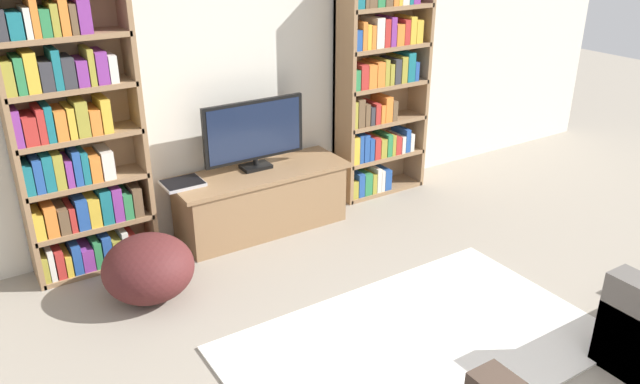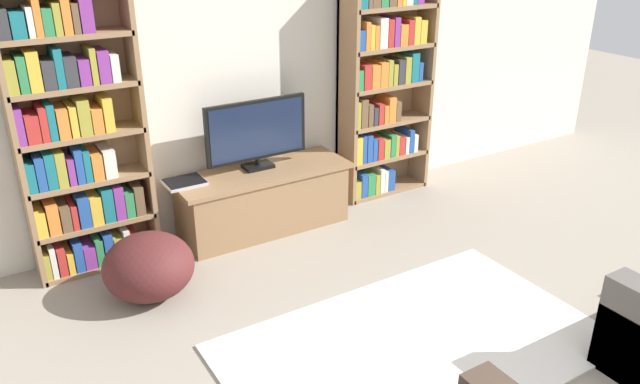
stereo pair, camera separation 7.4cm
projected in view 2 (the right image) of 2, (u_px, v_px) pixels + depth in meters
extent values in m
cube|color=silver|center=(235.00, 68.00, 4.97)|extent=(8.80, 0.06, 2.60)
cube|color=#93704C|center=(15.00, 147.00, 4.12)|extent=(0.04, 0.30, 2.02)
cube|color=#93704C|center=(140.00, 127.00, 4.52)|extent=(0.04, 0.30, 2.02)
cube|color=#93704C|center=(77.00, 131.00, 4.43)|extent=(0.87, 0.04, 2.02)
cube|color=#93704C|center=(101.00, 261.00, 4.73)|extent=(0.84, 0.30, 0.04)
cube|color=#9E9333|center=(45.00, 262.00, 4.49)|extent=(0.04, 0.24, 0.19)
cube|color=silver|center=(51.00, 258.00, 4.50)|extent=(0.04, 0.24, 0.23)
cube|color=#B72D28|center=(60.00, 257.00, 4.53)|extent=(0.06, 0.24, 0.21)
cube|color=gold|center=(68.00, 258.00, 4.57)|extent=(0.04, 0.24, 0.16)
cube|color=#234C99|center=(76.00, 253.00, 4.59)|extent=(0.06, 0.24, 0.22)
cube|color=#7F338C|center=(87.00, 253.00, 4.63)|extent=(0.08, 0.24, 0.17)
cube|color=#2D7F47|center=(97.00, 248.00, 4.66)|extent=(0.05, 0.24, 0.21)
cube|color=#234C99|center=(106.00, 244.00, 4.69)|extent=(0.06, 0.24, 0.23)
cube|color=#9E9333|center=(116.00, 245.00, 4.73)|extent=(0.07, 0.24, 0.19)
cube|color=silver|center=(124.00, 240.00, 4.75)|extent=(0.05, 0.24, 0.23)
cube|color=#B72D28|center=(132.00, 241.00, 4.79)|extent=(0.06, 0.24, 0.18)
cube|color=#93704C|center=(95.00, 221.00, 4.59)|extent=(0.84, 0.30, 0.04)
cube|color=gold|center=(39.00, 220.00, 4.36)|extent=(0.07, 0.24, 0.18)
cube|color=orange|center=(51.00, 215.00, 4.39)|extent=(0.08, 0.24, 0.22)
cube|color=brown|center=(63.00, 215.00, 4.44)|extent=(0.07, 0.24, 0.18)
cube|color=#B72D28|center=(72.00, 213.00, 4.47)|extent=(0.04, 0.24, 0.18)
cube|color=#234C99|center=(81.00, 208.00, 4.49)|extent=(0.08, 0.24, 0.23)
cube|color=gold|center=(93.00, 206.00, 4.53)|extent=(0.08, 0.24, 0.21)
cube|color=#196B75|center=(105.00, 201.00, 4.56)|extent=(0.08, 0.24, 0.25)
cube|color=#7F338C|center=(116.00, 199.00, 4.60)|extent=(0.07, 0.24, 0.25)
cube|color=#2D7F47|center=(126.00, 201.00, 4.65)|extent=(0.06, 0.24, 0.19)
cube|color=brown|center=(136.00, 197.00, 4.68)|extent=(0.07, 0.24, 0.22)
cube|color=#93704C|center=(88.00, 179.00, 4.45)|extent=(0.84, 0.30, 0.04)
cube|color=#196B75|center=(29.00, 174.00, 4.22)|extent=(0.06, 0.24, 0.20)
cube|color=#234C99|center=(38.00, 170.00, 4.24)|extent=(0.06, 0.24, 0.24)
cube|color=#196B75|center=(48.00, 168.00, 4.27)|extent=(0.06, 0.24, 0.25)
cube|color=#9E9333|center=(59.00, 166.00, 4.30)|extent=(0.06, 0.24, 0.24)
cube|color=#7F338C|center=(69.00, 168.00, 4.34)|extent=(0.04, 0.24, 0.19)
cube|color=#234C99|center=(76.00, 163.00, 4.36)|extent=(0.05, 0.24, 0.24)
cube|color=#196B75|center=(84.00, 163.00, 4.39)|extent=(0.05, 0.24, 0.22)
cube|color=orange|center=(94.00, 163.00, 4.42)|extent=(0.07, 0.24, 0.19)
cube|color=silver|center=(107.00, 160.00, 4.46)|extent=(0.08, 0.24, 0.20)
cube|color=#93704C|center=(80.00, 134.00, 4.32)|extent=(0.84, 0.30, 0.04)
cube|color=#7F338C|center=(18.00, 124.00, 4.07)|extent=(0.05, 0.24, 0.24)
cube|color=#B72D28|center=(31.00, 126.00, 4.12)|extent=(0.08, 0.24, 0.19)
cube|color=#B72D28|center=(41.00, 122.00, 4.14)|extent=(0.05, 0.24, 0.23)
cube|color=#196B75|center=(49.00, 120.00, 4.16)|extent=(0.05, 0.24, 0.24)
cube|color=orange|center=(60.00, 121.00, 4.20)|extent=(0.07, 0.24, 0.20)
cube|color=gold|center=(71.00, 119.00, 4.23)|extent=(0.05, 0.24, 0.21)
cube|color=#9E9333|center=(81.00, 115.00, 4.26)|extent=(0.08, 0.24, 0.24)
cube|color=orange|center=(94.00, 118.00, 4.31)|extent=(0.07, 0.24, 0.17)
cube|color=gold|center=(105.00, 112.00, 4.34)|extent=(0.07, 0.24, 0.23)
cube|color=#93704C|center=(72.00, 86.00, 4.18)|extent=(0.84, 0.30, 0.04)
cube|color=#9E9333|center=(9.00, 75.00, 3.94)|extent=(0.06, 0.24, 0.22)
cube|color=#2D7F47|center=(20.00, 72.00, 3.97)|extent=(0.05, 0.24, 0.23)
cube|color=gold|center=(32.00, 69.00, 4.00)|extent=(0.08, 0.24, 0.26)
cube|color=#333338|center=(46.00, 73.00, 4.05)|extent=(0.08, 0.24, 0.19)
cube|color=#196B75|center=(56.00, 66.00, 4.07)|extent=(0.05, 0.24, 0.26)
cube|color=#333338|center=(68.00, 70.00, 4.11)|extent=(0.08, 0.24, 0.20)
cube|color=#7F338C|center=(81.00, 70.00, 4.16)|extent=(0.07, 0.24, 0.17)
cube|color=#9E9333|center=(90.00, 64.00, 4.18)|extent=(0.04, 0.24, 0.24)
cube|color=#7F338C|center=(100.00, 65.00, 4.21)|extent=(0.08, 0.24, 0.21)
cube|color=silver|center=(111.00, 66.00, 4.25)|extent=(0.06, 0.24, 0.18)
cube|color=#93704C|center=(64.00, 35.00, 4.04)|extent=(0.84, 0.30, 0.04)
cube|color=#333338|center=(0.00, 23.00, 3.81)|extent=(0.08, 0.24, 0.18)
cube|color=#196B75|center=(16.00, 23.00, 3.86)|extent=(0.08, 0.24, 0.16)
cube|color=silver|center=(28.00, 21.00, 3.89)|extent=(0.04, 0.24, 0.19)
cube|color=orange|center=(35.00, 16.00, 3.90)|extent=(0.04, 0.24, 0.24)
cube|color=#2D7F47|center=(45.00, 21.00, 3.94)|extent=(0.06, 0.24, 0.17)
cube|color=#9E9333|center=(54.00, 18.00, 3.96)|extent=(0.04, 0.24, 0.20)
cube|color=orange|center=(63.00, 13.00, 3.98)|extent=(0.05, 0.24, 0.24)
cube|color=brown|center=(72.00, 17.00, 4.02)|extent=(0.04, 0.24, 0.19)
cube|color=#7F338C|center=(83.00, 14.00, 4.05)|extent=(0.08, 0.24, 0.21)
cube|color=#93704C|center=(347.00, 93.00, 5.39)|extent=(0.04, 0.30, 2.02)
cube|color=#93704C|center=(422.00, 81.00, 5.78)|extent=(0.04, 0.30, 2.02)
cube|color=#93704C|center=(377.00, 84.00, 5.69)|extent=(0.87, 0.04, 2.02)
cube|color=#93704C|center=(382.00, 188.00, 5.99)|extent=(0.84, 0.30, 0.04)
cube|color=#9E9333|center=(351.00, 187.00, 5.76)|extent=(0.07, 0.24, 0.17)
cube|color=#234C99|center=(358.00, 182.00, 5.78)|extent=(0.06, 0.24, 0.22)
cube|color=#2D7F47|center=(365.00, 182.00, 5.82)|extent=(0.08, 0.24, 0.21)
cube|color=#9E9333|center=(371.00, 181.00, 5.86)|extent=(0.05, 0.24, 0.19)
cube|color=silver|center=(375.00, 178.00, 5.88)|extent=(0.05, 0.24, 0.23)
cube|color=silver|center=(379.00, 178.00, 5.91)|extent=(0.04, 0.24, 0.20)
cube|color=#234C99|center=(384.00, 177.00, 5.94)|extent=(0.07, 0.24, 0.20)
cube|color=#93704C|center=(383.00, 155.00, 5.85)|extent=(0.84, 0.30, 0.04)
cube|color=gold|center=(352.00, 148.00, 5.61)|extent=(0.07, 0.24, 0.25)
cube|color=#234C99|center=(358.00, 147.00, 5.64)|extent=(0.04, 0.24, 0.26)
cube|color=#234C99|center=(363.00, 146.00, 5.66)|extent=(0.06, 0.24, 0.25)
cube|color=#234C99|center=(368.00, 147.00, 5.70)|extent=(0.05, 0.24, 0.21)
cube|color=#B72D28|center=(374.00, 146.00, 5.73)|extent=(0.06, 0.24, 0.20)
cube|color=#9E9333|center=(380.00, 146.00, 5.77)|extent=(0.07, 0.24, 0.18)
cube|color=#2D7F47|center=(386.00, 143.00, 5.80)|extent=(0.05, 0.24, 0.21)
cube|color=#9E9333|center=(390.00, 143.00, 5.82)|extent=(0.04, 0.24, 0.20)
cube|color=#B72D28|center=(395.00, 143.00, 5.85)|extent=(0.06, 0.24, 0.17)
cube|color=silver|center=(400.00, 142.00, 5.88)|extent=(0.04, 0.24, 0.16)
cube|color=#234C99|center=(404.00, 139.00, 5.90)|extent=(0.05, 0.24, 0.22)
cube|color=silver|center=(408.00, 140.00, 5.93)|extent=(0.04, 0.24, 0.17)
cube|color=#93704C|center=(385.00, 121.00, 5.71)|extent=(0.84, 0.30, 0.04)
cube|color=#9E9333|center=(352.00, 113.00, 5.47)|extent=(0.04, 0.24, 0.24)
cube|color=brown|center=(358.00, 111.00, 5.49)|extent=(0.07, 0.24, 0.25)
cube|color=brown|center=(364.00, 113.00, 5.54)|extent=(0.05, 0.24, 0.20)
cube|color=#333338|center=(369.00, 114.00, 5.57)|extent=(0.04, 0.24, 0.16)
cube|color=#B72D28|center=(374.00, 112.00, 5.59)|extent=(0.05, 0.24, 0.19)
cube|color=orange|center=(379.00, 112.00, 5.62)|extent=(0.05, 0.24, 0.17)
cube|color=orange|center=(385.00, 108.00, 5.64)|extent=(0.08, 0.24, 0.23)
cube|color=brown|center=(391.00, 109.00, 5.69)|extent=(0.05, 0.24, 0.18)
cube|color=#93704C|center=(386.00, 85.00, 5.58)|extent=(0.84, 0.30, 0.04)
cube|color=#2D7F47|center=(353.00, 79.00, 5.35)|extent=(0.06, 0.24, 0.18)
cube|color=#B72D28|center=(361.00, 75.00, 5.37)|extent=(0.08, 0.24, 0.21)
cube|color=orange|center=(369.00, 75.00, 5.42)|extent=(0.08, 0.24, 0.20)
cube|color=orange|center=(377.00, 73.00, 5.46)|extent=(0.08, 0.24, 0.22)
cube|color=#9E9333|center=(383.00, 71.00, 5.49)|extent=(0.05, 0.24, 0.23)
cube|color=#9E9333|center=(388.00, 73.00, 5.52)|extent=(0.04, 0.24, 0.18)
cube|color=#333338|center=(394.00, 70.00, 5.55)|extent=(0.07, 0.24, 0.22)
cube|color=#9E9333|center=(400.00, 68.00, 5.58)|extent=(0.06, 0.24, 0.23)
cube|color=#196B75|center=(408.00, 66.00, 5.61)|extent=(0.08, 0.24, 0.26)
cube|color=#234C99|center=(413.00, 70.00, 5.66)|extent=(0.04, 0.24, 0.17)
cube|color=#93704C|center=(388.00, 47.00, 5.44)|extent=(0.84, 0.30, 0.04)
cube|color=#234C99|center=(354.00, 39.00, 5.21)|extent=(0.07, 0.24, 0.17)
cube|color=orange|center=(360.00, 35.00, 5.23)|extent=(0.04, 0.24, 0.23)
cube|color=gold|center=(365.00, 36.00, 5.26)|extent=(0.04, 0.24, 0.20)
cube|color=orange|center=(369.00, 36.00, 5.28)|extent=(0.04, 0.24, 0.20)
cube|color=silver|center=(376.00, 32.00, 5.30)|extent=(0.08, 0.24, 0.25)
cube|color=#B72D28|center=(383.00, 32.00, 5.34)|extent=(0.06, 0.24, 0.23)
cube|color=#7F338C|center=(389.00, 31.00, 5.37)|extent=(0.06, 0.24, 0.24)
cube|color=orange|center=(396.00, 34.00, 5.42)|extent=(0.08, 0.24, 0.18)
cube|color=#B72D28|center=(403.00, 31.00, 5.45)|extent=(0.06, 0.24, 0.21)
cube|color=gold|center=(409.00, 29.00, 5.48)|extent=(0.07, 0.24, 0.23)
cube|color=gold|center=(416.00, 30.00, 5.52)|extent=(0.07, 0.24, 0.20)
cube|color=#93704C|center=(390.00, 7.00, 5.30)|extent=(0.84, 0.30, 0.04)
cube|color=#8E6B47|center=(263.00, 202.00, 5.17)|extent=(1.37, 0.49, 0.49)
cube|color=#8E6B47|center=(262.00, 173.00, 5.07)|extent=(1.46, 0.52, 0.04)
cube|color=black|center=(258.00, 166.00, 5.11)|extent=(0.24, 0.16, 0.03)
cylinder|color=black|center=(258.00, 161.00, 5.09)|extent=(0.04, 0.04, 0.05)
cube|color=black|center=(256.00, 130.00, 4.98)|extent=(0.87, 0.04, 0.49)
cube|color=#19233D|center=(258.00, 131.00, 4.97)|extent=(0.81, 0.00, 0.44)
cube|color=#B7B7BC|center=(185.00, 182.00, 4.80)|extent=(0.30, 0.25, 0.02)
cube|color=black|center=(184.00, 181.00, 4.80)|extent=(0.29, 0.24, 0.00)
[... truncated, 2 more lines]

